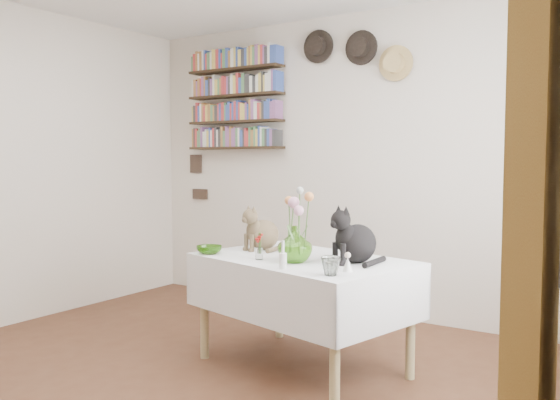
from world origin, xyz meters
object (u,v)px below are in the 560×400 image
Objects in this scene: tabby_cat at (264,227)px; flower_vase at (295,244)px; bookshelf_unit at (235,100)px; dining_table at (302,285)px; black_cat at (358,233)px.

flower_vase is (0.43, -0.31, -0.05)m from tabby_cat.
tabby_cat is at bearing -45.93° from bookshelf_unit.
flower_vase is at bearing -15.89° from tabby_cat.
bookshelf_unit is (-1.12, 1.16, 1.00)m from tabby_cat.
dining_table is 4.73× the size of tabby_cat.
dining_table is at bearing 104.89° from flower_vase.
black_cat is (0.74, -0.11, 0.02)m from tabby_cat.
bookshelf_unit is at bearing 169.99° from black_cat.
black_cat is 1.61× the size of flower_vase.
dining_table is 6.76× the size of flower_vase.
tabby_cat is 0.89× the size of black_cat.
black_cat is at bearing 6.51° from dining_table.
bookshelf_unit is at bearing 139.18° from dining_table.
black_cat is (0.35, 0.04, 0.34)m from dining_table.
bookshelf_unit is at bearing 136.74° from flower_vase.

